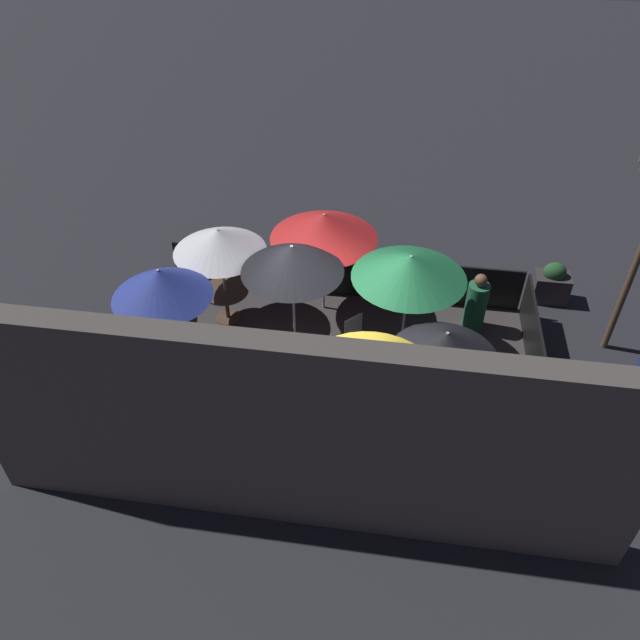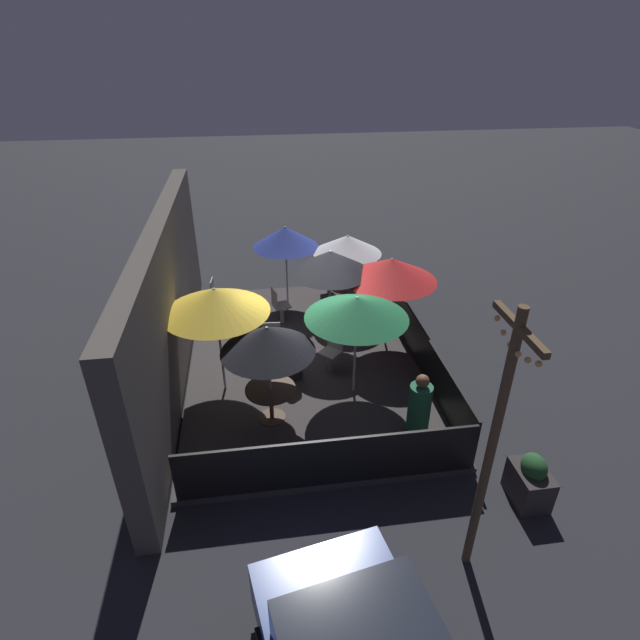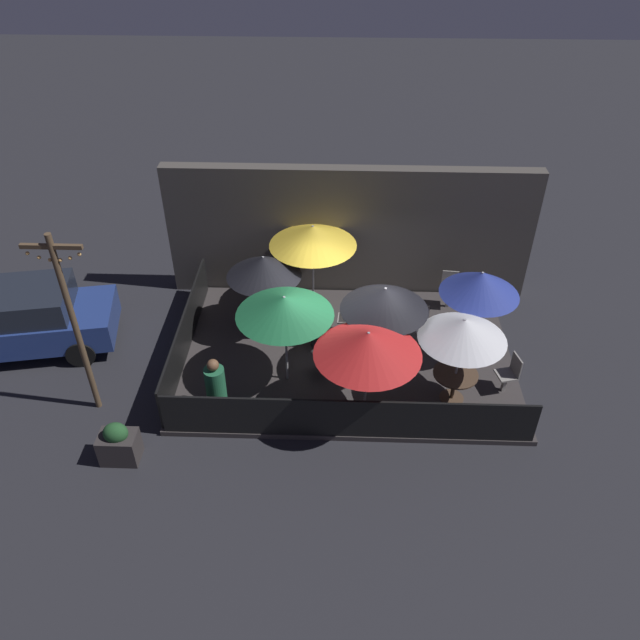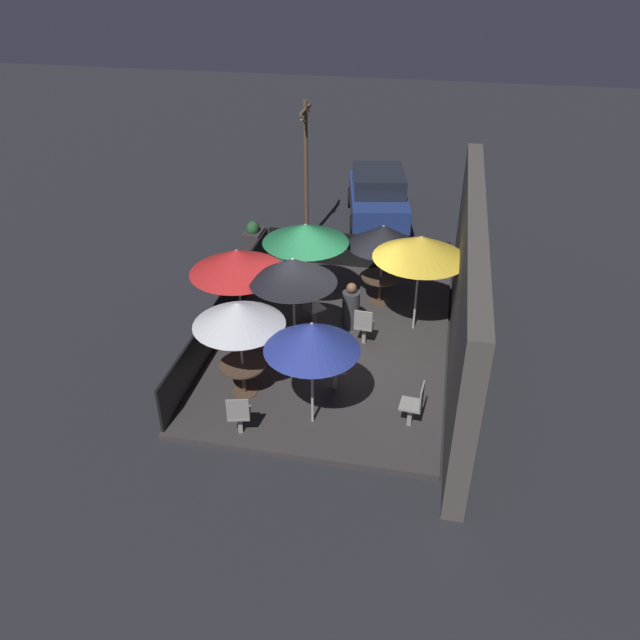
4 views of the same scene
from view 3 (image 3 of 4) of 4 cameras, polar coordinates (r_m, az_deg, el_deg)
The scene contains 24 objects.
ground_plane at distance 14.39m, azimuth 2.50°, elevation -3.42°, with size 60.00×60.00×0.00m, color #26262B.
patio_deck at distance 14.35m, azimuth 2.51°, elevation -3.24°, with size 7.44×5.09×0.12m.
building_wall at distance 15.68m, azimuth 2.68°, elevation 8.01°, with size 9.04×0.36×3.43m.
fence_front at distance 12.17m, azimuth 2.56°, elevation -9.00°, with size 7.24×0.05×0.95m.
fence_side_left at distance 14.42m, azimuth -12.20°, elevation -1.22°, with size 0.05×4.89×0.95m.
patio_umbrella_0 at distance 12.33m, azimuth 13.00°, elevation -0.83°, with size 1.74×1.74×2.08m.
patio_umbrella_1 at distance 14.03m, azimuth -5.18°, elevation 4.90°, with size 1.70×1.70×2.03m.
patio_umbrella_2 at distance 14.58m, azimuth -0.66°, elevation 7.72°, with size 2.06×2.06×2.32m.
patio_umbrella_3 at distance 12.54m, azimuth 5.95°, elevation 1.94°, with size 1.80×1.80×2.31m.
patio_umbrella_4 at distance 13.61m, azimuth 14.49°, elevation 3.27°, with size 1.70×1.70×2.18m.
patio_umbrella_5 at distance 11.55m, azimuth 4.42°, elevation -2.15°, with size 2.05×2.05×2.20m.
patio_umbrella_6 at distance 12.45m, azimuth -3.27°, elevation 1.30°, with size 2.00×2.00×2.18m.
dining_table_0 at distance 13.14m, azimuth 12.23°, elevation -5.23°, with size 0.92×0.92×0.70m.
dining_table_1 at distance 14.71m, azimuth -4.92°, elevation 0.91°, with size 0.95×0.95×0.70m.
patio_chair_0 at distance 15.83m, azimuth 11.72°, elevation 2.89°, with size 0.44×0.44×0.94m.
patio_chair_1 at distance 13.67m, azimuth 16.95°, elevation -4.63°, with size 0.48×0.48×0.90m.
patio_chair_2 at distance 14.55m, azimuth 2.69°, elevation 0.25°, with size 0.43×0.43×0.92m.
patio_chair_3 at distance 14.45m, azimuth 9.27°, elevation -0.47°, with size 0.49×0.49×0.95m.
patio_chair_4 at distance 13.56m, azimuth 0.52°, elevation -2.93°, with size 0.57×0.57×0.93m.
patron_0 at distance 12.83m, azimuth -9.50°, elevation -6.06°, with size 0.57×0.57×1.27m.
patron_1 at distance 14.24m, azimuth -0.04°, elevation -0.67°, with size 0.54×0.54×1.13m.
planter_box at distance 12.57m, azimuth -17.93°, elevation -10.70°, with size 0.72×0.50×0.91m.
light_post at distance 12.61m, azimuth -21.65°, elevation 0.09°, with size 1.10×0.12×4.12m.
parked_car_0 at distance 15.62m, azimuth -25.20°, elevation 0.13°, with size 4.06×2.38×1.62m.
Camera 3 is at (-0.24, -10.90, 9.40)m, focal length 35.00 mm.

